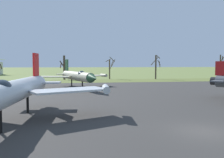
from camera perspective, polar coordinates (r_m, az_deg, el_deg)
name	(u,v)px	position (r m, az deg, el deg)	size (l,w,h in m)	color
ground_plane	(204,132)	(17.21, 21.00, -11.66)	(600.00, 600.00, 0.00)	olive
asphalt_apron	(140,98)	(31.42, 6.61, -4.53)	(100.19, 52.01, 0.05)	#383533
grass_verge_strip	(107,81)	(62.68, -1.27, -0.44)	(160.19, 12.00, 0.06)	olive
jet_fighter_front_left	(14,91)	(19.51, -22.08, -2.61)	(14.81, 17.62, 5.55)	silver
jet_fighter_front_right	(77,76)	(43.55, -8.21, 0.73)	(13.82, 16.48, 5.35)	#B7B293
bare_tree_center	(64,67)	(69.44, -11.27, 2.80)	(2.43, 2.43, 6.80)	#42382D
bare_tree_right_of_center	(110,67)	(71.30, -0.47, 2.75)	(2.73, 3.21, 6.53)	brown
bare_tree_far_right	(156,66)	(70.78, 10.38, 3.03)	(2.74, 2.84, 6.98)	#42382D
bare_tree_backdrop_extra	(221,65)	(86.41, 24.30, 3.05)	(2.14, 3.43, 7.42)	#42382D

